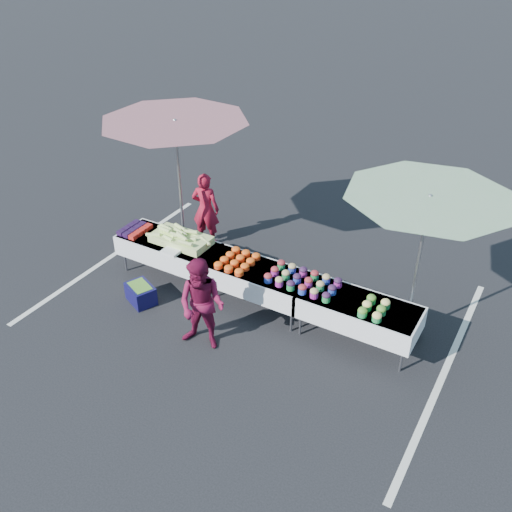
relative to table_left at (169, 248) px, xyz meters
The scene contains 17 objects.
ground 1.89m from the table_left, ahead, with size 80.00×80.00×0.00m, color black.
stripe_left 1.52m from the table_left, behind, with size 0.10×5.00×0.00m, color silver.
stripe_right 5.03m from the table_left, ahead, with size 0.10×5.00×0.00m, color silver.
table_left is the anchor object (origin of this frame).
table_center 1.80m from the table_left, ahead, with size 1.86×0.81×0.75m.
table_right 3.60m from the table_left, ahead, with size 1.86×0.81×0.75m.
berry_punnets 0.74m from the table_left, behind, with size 0.40×0.54×0.08m.
corn_pile 0.35m from the table_left, 10.64° to the left, with size 1.16×0.57×0.26m.
plastic_bags 0.47m from the table_left, 45.00° to the right, with size 0.30×0.25×0.05m, color white.
carrot_bowls 1.47m from the table_left, ahead, with size 0.55×0.69×0.11m.
potato_cups 2.66m from the table_left, ahead, with size 1.14×0.58×0.16m.
bean_baskets 3.87m from the table_left, ahead, with size 0.36×0.50×0.15m.
vendor 1.33m from the table_left, 94.58° to the left, with size 0.54×0.36×1.49m, color #A6122B.
customer 2.05m from the table_left, 38.16° to the right, with size 0.74×0.58×1.53m, color maroon.
umbrella_left 2.03m from the table_left, 109.65° to the left, with size 3.35×3.35×2.68m.
umbrella_right 4.58m from the table_left, ahead, with size 2.83×2.83×2.47m.
storage_bin 0.99m from the table_left, 87.15° to the right, with size 0.62×0.55×0.33m.
Camera 1 is at (3.91, -6.67, 5.94)m, focal length 40.00 mm.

